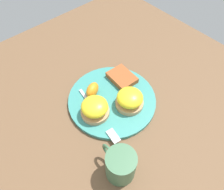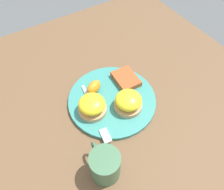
{
  "view_description": "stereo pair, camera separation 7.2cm",
  "coord_description": "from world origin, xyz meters",
  "views": [
    {
      "loc": [
        -0.33,
        0.29,
        0.61
      ],
      "look_at": [
        0.0,
        0.0,
        0.03
      ],
      "focal_mm": 35.0,
      "sensor_mm": 36.0,
      "label": 1
    },
    {
      "loc": [
        -0.37,
        0.23,
        0.61
      ],
      "look_at": [
        0.0,
        0.0,
        0.03
      ],
      "focal_mm": 35.0,
      "sensor_mm": 36.0,
      "label": 2
    }
  ],
  "objects": [
    {
      "name": "ground_plane",
      "position": [
        0.0,
        0.0,
        0.0
      ],
      "size": [
        1.1,
        1.1,
        0.0
      ],
      "primitive_type": "plane",
      "color": "brown"
    },
    {
      "name": "plate",
      "position": [
        0.0,
        0.0,
        0.01
      ],
      "size": [
        0.3,
        0.3,
        0.01
      ],
      "primitive_type": "cylinder",
      "color": "teal",
      "rests_on": "ground_plane"
    },
    {
      "name": "sandwich_benedict_left",
      "position": [
        -0.01,
        0.08,
        0.04
      ],
      "size": [
        0.09,
        0.09,
        0.06
      ],
      "color": "tan",
      "rests_on": "plate"
    },
    {
      "name": "sandwich_benedict_right",
      "position": [
        -0.06,
        -0.03,
        0.04
      ],
      "size": [
        0.09,
        0.09,
        0.06
      ],
      "color": "tan",
      "rests_on": "plate"
    },
    {
      "name": "hashbrown_patty",
      "position": [
        0.04,
        -0.08,
        0.02
      ],
      "size": [
        0.1,
        0.08,
        0.02
      ],
      "primitive_type": "cube",
      "rotation": [
        0.0,
        0.0,
        -0.05
      ],
      "color": "#A14F27",
      "rests_on": "plate"
    },
    {
      "name": "orange_wedge",
      "position": [
        0.06,
        0.04,
        0.04
      ],
      "size": [
        0.06,
        0.07,
        0.04
      ],
      "primitive_type": "ellipsoid",
      "rotation": [
        0.0,
        0.0,
        2.01
      ],
      "color": "orange",
      "rests_on": "plate"
    },
    {
      "name": "fork",
      "position": [
        -0.03,
        0.08,
        0.02
      ],
      "size": [
        0.23,
        0.05,
        0.0
      ],
      "color": "silver",
      "rests_on": "plate"
    },
    {
      "name": "cup",
      "position": [
        -0.19,
        0.14,
        0.05
      ],
      "size": [
        0.11,
        0.08,
        0.1
      ],
      "color": "#42704C",
      "rests_on": "ground_plane"
    }
  ]
}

